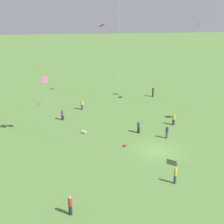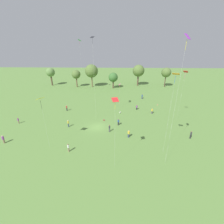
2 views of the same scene
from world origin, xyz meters
The scene contains 15 objects.
ground_plane centered at (0.00, 0.00, 0.00)m, with size 240.00×240.00×0.00m, color #5B843D.
person_0 centered at (11.04, 11.83, 0.78)m, with size 0.62×0.62×1.60m.
person_1 centered at (15.24, 8.84, 0.82)m, with size 0.57×0.57×1.68m.
person_4 centered at (-7.17, -0.13, 0.94)m, with size 0.38×0.38×1.83m.
person_5 centered at (7.46, -4.27, 0.83)m, with size 0.61×0.61×1.71m.
person_6 centered at (3.14, -2.10, 0.88)m, with size 0.47×0.47×1.75m.
person_7 centered at (5.22, 1.28, 0.83)m, with size 0.46×0.46×1.70m.
person_9 centered at (20.80, -4.28, 0.93)m, with size 0.46×0.46×1.82m.
person_10 centered at (-10.85, 10.17, 0.92)m, with size 0.48×0.48×1.83m.
kite_4 centered at (13.65, -9.18, 13.96)m, with size 1.38×1.35×14.70m.
kite_5 centered at (5.51, 13.39, 7.41)m, with size 0.53×0.78×8.04m.
kite_6 centered at (21.22, 4.99, 12.38)m, with size 1.35×1.32×13.12m.
dog_0 centered at (5.74, 8.74, 0.31)m, with size 0.55×0.64×0.46m.
picnic_bag_0 centered at (1.32, 3.69, 0.12)m, with size 0.43×0.45×0.25m.
picnic_bag_1 centered at (18.60, 16.00, 0.18)m, with size 0.31×0.37×0.35m.
Camera 1 is at (-33.13, 8.87, 17.83)m, focal length 50.00 mm.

